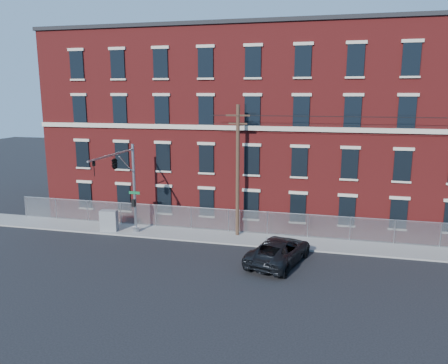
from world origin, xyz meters
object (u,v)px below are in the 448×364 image
traffic_signal_mast (120,171)px  utility_cabinet (109,221)px  pickup_truck (279,251)px  utility_pole_near (238,169)px

traffic_signal_mast → utility_cabinet: (-2.18, 2.02, -4.43)m
pickup_truck → utility_cabinet: 14.32m
utility_pole_near → utility_cabinet: size_ratio=5.97×
pickup_truck → utility_cabinet: bearing=2.4°
traffic_signal_mast → utility_cabinet: traffic_signal_mast is taller
traffic_signal_mast → utility_cabinet: size_ratio=4.18×
pickup_truck → utility_cabinet: (-13.94, 3.28, 0.12)m
utility_pole_near → pickup_truck: size_ratio=1.67×
pickup_truck → traffic_signal_mast: bearing=9.5°
utility_pole_near → utility_cabinet: 11.17m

